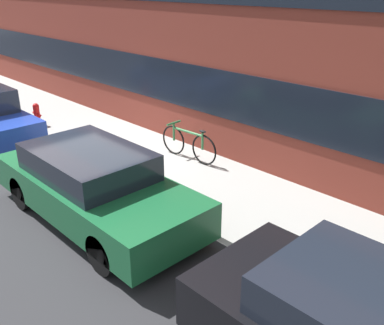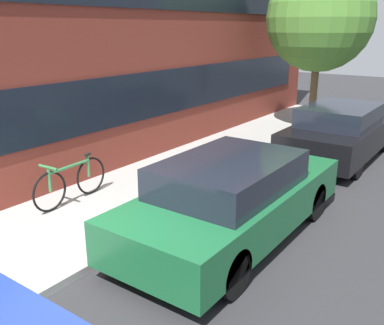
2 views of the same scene
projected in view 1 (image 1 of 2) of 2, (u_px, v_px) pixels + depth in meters
ground_plane at (78, 165)px, 10.23m from camera, size 56.00×56.00×0.00m
sidewalk_strip at (123, 148)px, 11.05m from camera, size 28.00×2.64×0.12m
parked_car_green at (94, 185)px, 7.64m from camera, size 4.47×1.78×1.34m
fire_hydrant at (37, 114)px, 12.53m from camera, size 0.45×0.25×0.66m
bicycle at (188, 143)px, 10.09m from camera, size 1.71×0.44×0.82m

